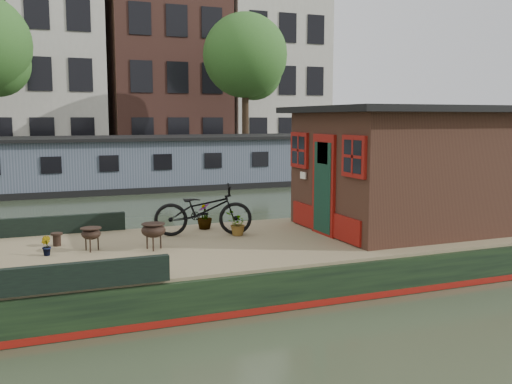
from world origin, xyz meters
name	(u,v)px	position (x,y,z in m)	size (l,w,h in m)	color
ground	(303,270)	(0.00, 0.00, 0.00)	(120.00, 120.00, 0.00)	#283521
houseboat_hull	(236,262)	(-1.33, 0.00, 0.27)	(14.01, 4.02, 0.60)	black
houseboat_deck	(303,237)	(0.00, 0.00, 0.62)	(11.80, 3.80, 0.05)	olive
bow_bulwark	(8,250)	(-5.07, 0.00, 0.82)	(3.00, 4.00, 0.35)	black
cabin	(403,167)	(2.19, 0.00, 1.88)	(4.00, 3.50, 2.42)	black
bicycle	(203,210)	(-1.71, 0.78, 1.13)	(0.64, 1.83, 0.96)	black
potted_plant_b	(46,246)	(-4.52, 0.18, 0.81)	(0.17, 0.14, 0.31)	brown
potted_plant_c	(237,224)	(-1.13, 0.50, 0.88)	(0.41, 0.36, 0.46)	#B15B33
potted_plant_d	(205,216)	(-1.51, 1.36, 0.91)	(0.30, 0.30, 0.53)	brown
brazier_front	(91,239)	(-3.81, 0.23, 0.85)	(0.37, 0.37, 0.39)	black
brazier_rear	(154,236)	(-2.82, -0.05, 0.87)	(0.42, 0.42, 0.45)	black
bollard_port	(57,239)	(-4.33, 0.84, 0.76)	(0.20, 0.20, 0.23)	black
far_houseboat	(152,164)	(0.00, 14.00, 0.97)	(20.40, 4.40, 2.11)	#4F576A
quay	(127,165)	(0.00, 20.50, 0.45)	(60.00, 6.00, 0.90)	#47443F
townhouse_row	(108,36)	(0.15, 27.50, 7.90)	(27.25, 8.00, 16.50)	brown
tree_right	(247,60)	(6.14, 19.07, 5.89)	(4.40, 4.40, 7.40)	#332316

